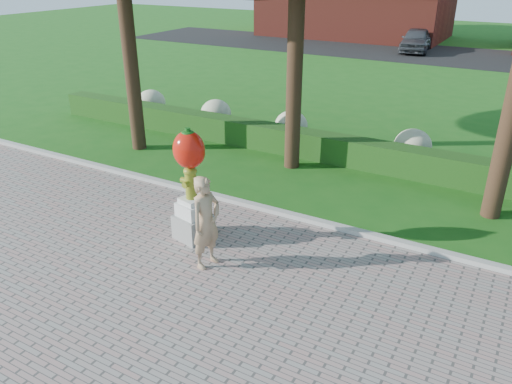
# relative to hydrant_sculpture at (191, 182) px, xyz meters

# --- Properties ---
(ground) EXTENTS (100.00, 100.00, 0.00)m
(ground) POSITION_rel_hydrant_sculpture_xyz_m (2.00, -1.11, -1.36)
(ground) COLOR #1A5916
(ground) RESTS_ON ground
(curb) EXTENTS (40.00, 0.18, 0.15)m
(curb) POSITION_rel_hydrant_sculpture_xyz_m (2.00, 1.89, -1.28)
(curb) COLOR #ADADA5
(curb) RESTS_ON ground
(lawn_hedge) EXTENTS (24.00, 0.70, 0.80)m
(lawn_hedge) POSITION_rel_hydrant_sculpture_xyz_m (2.00, 5.89, -0.96)
(lawn_hedge) COLOR #154513
(lawn_hedge) RESTS_ON ground
(hydrangea_row) EXTENTS (20.10, 1.10, 0.99)m
(hydrangea_row) POSITION_rel_hydrant_sculpture_xyz_m (2.57, 6.89, -0.81)
(hydrangea_row) COLOR #BEBC91
(hydrangea_row) RESTS_ON ground
(street) EXTENTS (50.00, 8.00, 0.02)m
(street) POSITION_rel_hydrant_sculpture_xyz_m (2.00, 26.89, -1.35)
(street) COLOR black
(street) RESTS_ON ground
(hydrant_sculpture) EXTENTS (0.81, 0.81, 2.49)m
(hydrant_sculpture) POSITION_rel_hydrant_sculpture_xyz_m (0.00, 0.00, 0.00)
(hydrant_sculpture) COLOR gray
(hydrant_sculpture) RESTS_ON walkway
(woman) EXTENTS (0.55, 0.75, 1.89)m
(woman) POSITION_rel_hydrant_sculpture_xyz_m (0.87, -0.72, -0.37)
(woman) COLOR tan
(woman) RESTS_ON walkway
(parked_car) EXTENTS (2.30, 4.60, 1.50)m
(parked_car) POSITION_rel_hydrant_sculpture_xyz_m (-1.76, 27.37, -0.59)
(parked_car) COLOR #3F4146
(parked_car) RESTS_ON street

